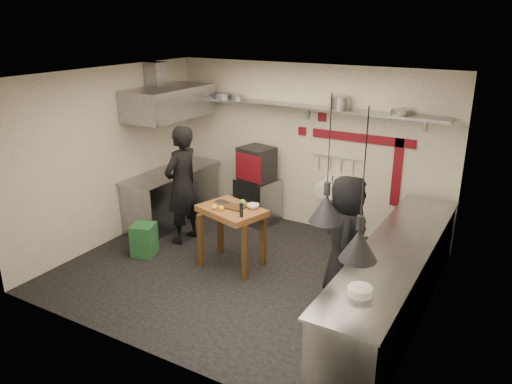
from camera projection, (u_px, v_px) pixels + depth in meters
The scene contains 47 objects.
floor at pixel (244, 272), 7.25m from camera, with size 5.00×5.00×0.00m, color black.
ceiling at pixel (242, 76), 6.32m from camera, with size 5.00×5.00×0.00m, color beige.
wall_back at pixel (308, 148), 8.50m from camera, with size 5.00×0.04×2.80m, color silver.
wall_front at pixel (136, 236), 5.07m from camera, with size 5.00×0.04×2.80m, color silver.
wall_left at pixel (110, 156), 7.96m from camera, with size 0.04×4.20×2.80m, color silver.
wall_right at pixel (433, 216), 5.60m from camera, with size 0.04×4.20×2.80m, color silver.
red_band_horiz at pixel (362, 138), 7.94m from camera, with size 1.70×0.02×0.14m, color maroon.
red_band_vert at pixel (397, 173), 7.81m from camera, with size 0.14×0.02×1.10m, color maroon.
red_tile_a at pixel (322, 117), 8.18m from camera, with size 0.14×0.02×0.14m, color maroon.
red_tile_b at pixel (302, 131), 8.43m from camera, with size 0.14×0.02×0.14m, color maroon.
back_shelf at pixel (304, 107), 8.11m from camera, with size 4.60×0.34×0.04m, color slate.
shelf_bracket_left at pixel (214, 102), 9.16m from camera, with size 0.04×0.06×0.24m, color slate.
shelf_bracket_mid at pixel (308, 112), 8.26m from camera, with size 0.04×0.06×0.24m, color slate.
shelf_bracket_right at pixel (425, 123), 7.37m from camera, with size 0.04×0.06×0.24m, color slate.
pan_far_left at pixel (223, 96), 8.84m from camera, with size 0.31×0.31×0.09m, color slate.
pan_mid_left at pixel (238, 98), 8.70m from camera, with size 0.21×0.21×0.07m, color slate.
stock_pot at pixel (340, 103), 7.78m from camera, with size 0.31×0.31×0.20m, color slate.
pan_right at pixel (401, 112), 7.35m from camera, with size 0.29×0.29×0.08m, color slate.
oven_stand at pixel (257, 200), 8.93m from camera, with size 0.65×0.59×0.80m, color slate.
combi_oven at pixel (257, 164), 8.69m from camera, with size 0.54×0.50×0.58m, color black.
oven_door at pixel (248, 168), 8.45m from camera, with size 0.56×0.03×0.46m, color maroon.
oven_glass at pixel (248, 168), 8.44m from camera, with size 0.33×0.01×0.34m, color black.
hand_sink at pixel (332, 190), 8.29m from camera, with size 0.46×0.34×0.22m, color silver.
sink_tap at pixel (332, 180), 8.23m from camera, with size 0.03×0.03×0.14m, color slate.
sink_drain at pixel (330, 216), 8.41m from camera, with size 0.06×0.06×0.66m, color slate.
utensil_rail at pixel (337, 157), 8.23m from camera, with size 0.02×0.02×0.90m, color slate.
counter_right at pixel (394, 282), 6.08m from camera, with size 0.70×3.80×0.90m, color slate.
counter_right_top at pixel (398, 248), 5.93m from camera, with size 0.76×3.90×0.03m, color slate.
plate_stack at pixel (360, 291), 4.88m from camera, with size 0.24×0.24×0.09m, color silver.
small_bowl_right at pixel (360, 290), 4.94m from camera, with size 0.22×0.22×0.05m, color silver.
counter_left at pixel (172, 197), 8.97m from camera, with size 0.70×1.90×0.90m, color slate.
counter_left_top at pixel (171, 172), 8.82m from camera, with size 0.76×2.00×0.03m, color slate.
extractor_hood at pixel (169, 102), 8.38m from camera, with size 0.78×1.60×0.50m, color slate.
hood_duct at pixel (156, 77), 8.37m from camera, with size 0.28×0.28×0.50m, color slate.
green_bin at pixel (144, 240), 7.72m from camera, with size 0.34×0.34×0.50m, color #235B31.
prep_table at pixel (232, 237), 7.30m from camera, with size 0.92×0.64×0.92m, color brown, non-canonical shape.
cutting_board at pixel (234, 207), 7.15m from camera, with size 0.31×0.22×0.03m, color #462E16.
pepper_mill at pixel (241, 210), 6.80m from camera, with size 0.05×0.05×0.20m, color black.
lemon_a at pixel (215, 207), 7.08m from camera, with size 0.08×0.08×0.08m, color yellow.
lemon_b at pixel (221, 208), 7.04m from camera, with size 0.08×0.08×0.08m, color yellow.
veg_ball at pixel (243, 203), 7.20m from camera, with size 0.10×0.10×0.10m, color #689A35.
steel_tray at pixel (222, 202), 7.32m from camera, with size 0.20×0.13×0.03m, color slate.
bowl at pixel (253, 206), 7.13m from camera, with size 0.18×0.18×0.06m, color silver.
heat_lamp_near at pixel (329, 160), 5.18m from camera, with size 0.37×0.37×1.39m, color black, non-canonical shape.
heat_lamp_far at pixel (363, 187), 4.45m from camera, with size 0.36×0.36×1.45m, color black, non-canonical shape.
chef_left at pixel (182, 185), 7.98m from camera, with size 0.70×0.46×1.92m, color black.
chef_right at pixel (346, 239), 6.35m from camera, with size 0.82×0.53×1.68m, color black.
Camera 1 is at (3.38, -5.49, 3.51)m, focal length 35.00 mm.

